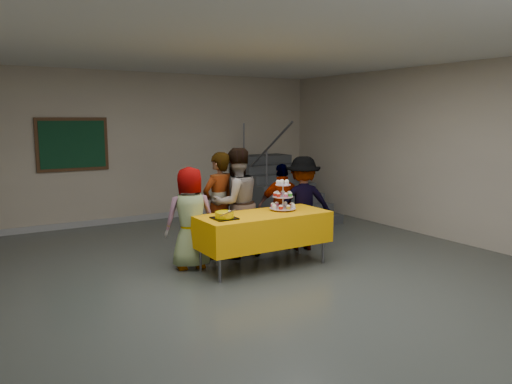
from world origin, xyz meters
TOP-DOWN VIEW (x-y plane):
  - room_shell at (0.00, 0.02)m, footprint 10.00×10.04m
  - bake_table at (0.44, 0.97)m, footprint 1.88×0.78m
  - cupcake_stand at (0.82, 1.05)m, footprint 0.38×0.38m
  - bear_cake at (-0.20, 0.93)m, footprint 0.32×0.36m
  - schoolchild_a at (-0.45, 1.47)m, footprint 0.77×0.57m
  - schoolchild_b at (0.13, 1.74)m, footprint 0.67×0.53m
  - schoolchild_c at (0.37, 1.65)m, footprint 0.81×0.64m
  - schoolchild_d at (1.23, 1.66)m, footprint 0.87×0.60m
  - schoolchild_e at (1.49, 1.47)m, footprint 1.11×0.89m
  - staircase at (2.70, 4.13)m, footprint 1.30×2.40m
  - noticeboard at (-1.28, 4.96)m, footprint 1.30×0.05m

SIDE VIEW (x-z plane):
  - staircase at x=2.70m, z-range -0.53..1.51m
  - bake_table at x=0.44m, z-range 0.17..0.94m
  - schoolchild_d at x=1.23m, z-range 0.00..1.37m
  - schoolchild_a at x=-0.45m, z-range 0.00..1.43m
  - schoolchild_e at x=1.49m, z-range 0.00..1.49m
  - schoolchild_b at x=0.13m, z-range 0.00..1.60m
  - schoolchild_c at x=0.37m, z-range 0.00..1.65m
  - bear_cake at x=-0.20m, z-range 0.77..0.89m
  - cupcake_stand at x=0.82m, z-range 0.73..1.17m
  - noticeboard at x=-1.28m, z-range 1.10..2.10m
  - room_shell at x=0.00m, z-range 0.62..3.64m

